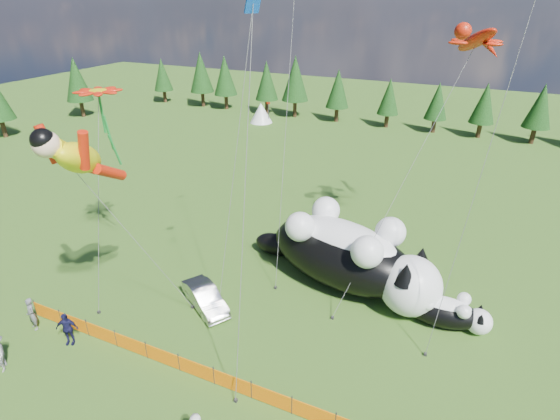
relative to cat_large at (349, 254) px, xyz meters
name	(u,v)px	position (x,y,z in m)	size (l,w,h in m)	color
ground	(228,337)	(-4.48, -7.29, -2.28)	(160.00, 160.00, 0.00)	#113209
safety_fence	(196,369)	(-4.48, -10.29, -1.77)	(22.06, 0.06, 1.10)	#262626
tree_line	(397,99)	(-4.48, 37.71, 1.72)	(90.00, 4.00, 8.00)	black
festival_tents	(480,138)	(6.52, 32.71, -0.88)	(50.00, 3.20, 2.80)	white
cat_large	(349,254)	(0.00, 0.00, 0.00)	(13.07, 6.98, 4.79)	black
cat_small	(447,311)	(6.10, -1.38, -1.35)	(5.38, 2.10, 1.94)	black
car	(205,298)	(-7.01, -5.61, -1.61)	(1.40, 4.01, 1.32)	#A7A8AC
spectator_a	(31,314)	(-14.64, -11.08, -1.29)	(0.72, 0.47, 1.97)	#5B5B60
spectator_c	(67,329)	(-11.94, -11.12, -1.30)	(1.14, 0.58, 1.95)	#15163B
superhero_kite	(79,158)	(-10.73, -9.11, 7.65)	(6.07, 6.15, 12.44)	yellow
gecko_kite	(476,40)	(4.77, 6.06, 12.04)	(7.28, 12.98, 17.73)	red
flower_kite	(98,94)	(-14.10, -4.12, 9.33)	(3.56, 6.39, 12.61)	red
diamond_kite_a	(252,12)	(-5.25, -2.08, 13.65)	(1.44, 4.16, 17.66)	blue
diamond_kite_c	(252,23)	(-2.62, -7.11, 13.47)	(1.03, 4.42, 17.31)	blue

